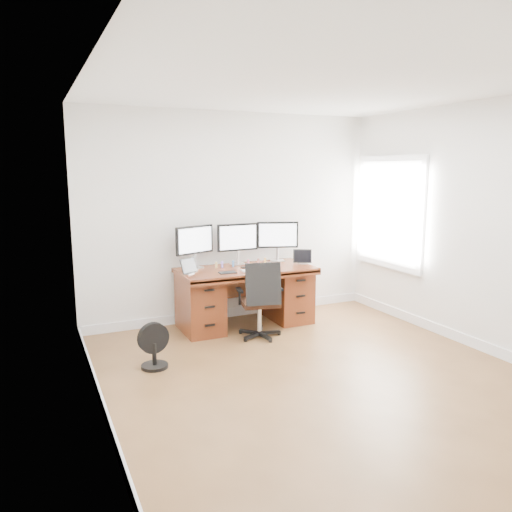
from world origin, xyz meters
name	(u,v)px	position (x,y,z in m)	size (l,w,h in m)	color
ground	(321,378)	(0.00, 0.00, 0.00)	(4.50, 4.50, 0.00)	brown
back_wall	(232,217)	(0.00, 2.25, 1.35)	(4.00, 0.10, 2.70)	white
right_wall	(475,227)	(2.00, 0.11, 1.35)	(0.10, 4.50, 2.70)	white
desk	(245,294)	(0.00, 1.83, 0.40)	(1.70, 0.80, 0.75)	#5D2712
office_chair	(260,313)	(-0.04, 1.30, 0.31)	(0.58, 0.58, 0.93)	black
floor_fan	(154,346)	(-1.39, 0.92, 0.22)	(0.32, 0.27, 0.46)	black
monitor_left	(195,241)	(-0.58, 2.07, 1.09)	(0.53, 0.22, 0.53)	silver
monitor_center	(238,239)	(0.00, 2.07, 1.09)	(0.55, 0.14, 0.53)	silver
monitor_right	(278,236)	(0.58, 2.07, 1.09)	(0.53, 0.22, 0.53)	silver
tablet_left	(189,267)	(-0.76, 1.75, 0.84)	(0.24, 0.18, 0.19)	silver
tablet_right	(303,257)	(0.79, 1.75, 0.84)	(0.24, 0.17, 0.19)	silver
keyboard	(253,270)	(0.00, 1.61, 0.76)	(0.27, 0.11, 0.01)	white
trackpad	(267,269)	(0.21, 1.63, 0.76)	(0.13, 0.13, 0.01)	silver
drawing_tablet	(228,272)	(-0.32, 1.62, 0.76)	(0.20, 0.13, 0.01)	black
phone	(246,267)	(0.01, 1.82, 0.76)	(0.13, 0.07, 0.01)	black
figurine_yellow	(216,265)	(-0.34, 1.95, 0.79)	(0.03, 0.03, 0.08)	tan
figurine_purple	(222,264)	(-0.26, 1.95, 0.79)	(0.03, 0.03, 0.08)	#8E70D8
figurine_blue	(233,263)	(-0.12, 1.95, 0.79)	(0.03, 0.03, 0.08)	#5695DE
figurine_pink	(248,262)	(0.10, 1.95, 0.79)	(0.03, 0.03, 0.08)	#DD627C
figurine_brown	(258,261)	(0.24, 1.95, 0.79)	(0.03, 0.03, 0.08)	brown
figurine_orange	(265,260)	(0.34, 1.95, 0.79)	(0.03, 0.03, 0.08)	#FAB747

